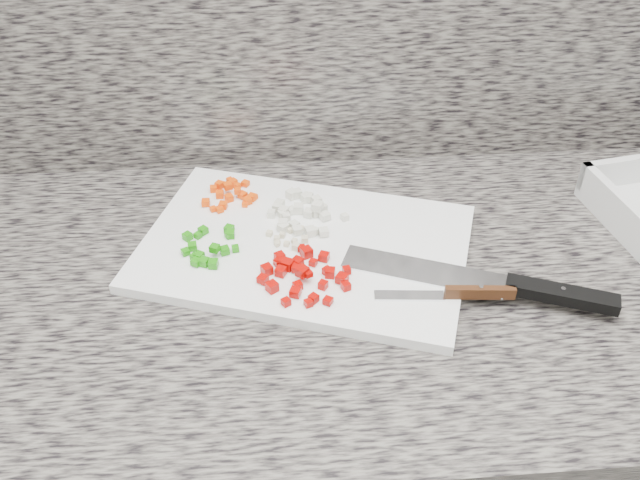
{
  "coord_description": "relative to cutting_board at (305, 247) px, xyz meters",
  "views": [
    {
      "loc": [
        -0.11,
        0.72,
        1.53
      ],
      "look_at": [
        -0.05,
        1.47,
        0.93
      ],
      "focal_mm": 40.0,
      "sensor_mm": 36.0,
      "label": 1
    }
  ],
  "objects": [
    {
      "name": "cutting_board",
      "position": [
        0.0,
        0.0,
        0.0
      ],
      "size": [
        0.51,
        0.42,
        0.01
      ],
      "primitive_type": "cube",
      "rotation": [
        0.0,
        0.0,
        -0.33
      ],
      "color": "white",
      "rests_on": "countertop"
    },
    {
      "name": "carrot_pile",
      "position": [
        -0.1,
        0.12,
        0.01
      ],
      "size": [
        0.08,
        0.09,
        0.02
      ],
      "color": "#F64705",
      "rests_on": "cutting_board"
    },
    {
      "name": "green_pepper_pile",
      "position": [
        -0.13,
        -0.01,
        0.01
      ],
      "size": [
        0.08,
        0.09,
        0.02
      ],
      "color": "#1E870C",
      "rests_on": "cutting_board"
    },
    {
      "name": "cabinet",
      "position": [
        0.07,
        -0.05,
        -0.48
      ],
      "size": [
        3.92,
        0.62,
        0.86
      ],
      "primitive_type": "cube",
      "color": "silver",
      "rests_on": "ground"
    },
    {
      "name": "countertop",
      "position": [
        0.07,
        -0.05,
        -0.03
      ],
      "size": [
        3.96,
        0.64,
        0.04
      ],
      "primitive_type": "cube",
      "color": "slate",
      "rests_on": "cabinet"
    },
    {
      "name": "garlic_pile",
      "position": [
        -0.02,
        0.01,
        0.01
      ],
      "size": [
        0.06,
        0.06,
        0.01
      ],
      "color": "beige",
      "rests_on": "cutting_board"
    },
    {
      "name": "chef_knife",
      "position": [
        0.26,
        -0.12,
        0.01
      ],
      "size": [
        0.34,
        0.17,
        0.02
      ],
      "rotation": [
        0.0,
        0.0,
        -0.38
      ],
      "color": "silver",
      "rests_on": "cutting_board"
    },
    {
      "name": "red_pepper_pile",
      "position": [
        -0.01,
        -0.07,
        0.01
      ],
      "size": [
        0.12,
        0.12,
        0.02
      ],
      "color": "#A70602",
      "rests_on": "cutting_board"
    },
    {
      "name": "paring_knife",
      "position": [
        0.19,
        -0.13,
        0.01
      ],
      "size": [
        0.18,
        0.03,
        0.02
      ],
      "rotation": [
        0.0,
        0.0,
        -0.09
      ],
      "color": "silver",
      "rests_on": "cutting_board"
    },
    {
      "name": "onion_pile",
      "position": [
        -0.0,
        0.06,
        0.01
      ],
      "size": [
        0.12,
        0.11,
        0.02
      ],
      "color": "silver",
      "rests_on": "cutting_board"
    }
  ]
}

